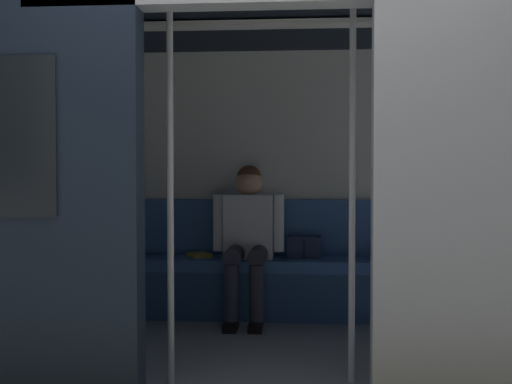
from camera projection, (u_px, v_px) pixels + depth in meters
name	position (u px, v px, depth m)	size (l,w,h in m)	color
train_car	(256.00, 120.00, 4.24)	(6.40, 2.52, 2.24)	#ADAFB5
bench_seat	(277.00, 273.00, 5.17)	(2.51, 0.44, 0.47)	#38609E
person_seated	(248.00, 231.00, 5.12)	(0.55, 0.67, 1.19)	silver
handbag	(304.00, 247.00, 5.23)	(0.26, 0.15, 0.17)	#262D4C
book	(199.00, 255.00, 5.31)	(0.15, 0.22, 0.03)	gold
grab_pole_door	(170.00, 190.00, 3.57)	(0.04, 0.04, 2.10)	silver
grab_pole_far	(352.00, 190.00, 3.60)	(0.04, 0.04, 2.10)	silver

